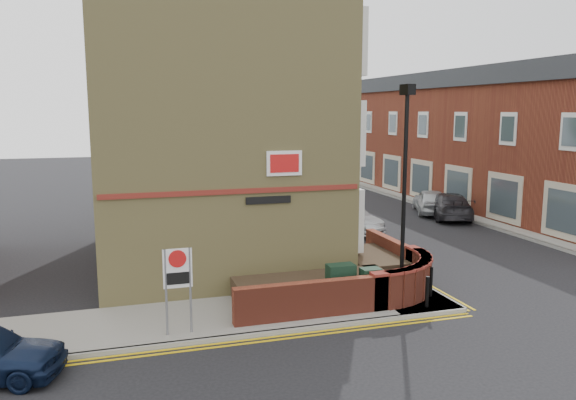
# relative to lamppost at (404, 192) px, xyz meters

# --- Properties ---
(ground) EXTENTS (120.00, 120.00, 0.00)m
(ground) POSITION_rel_lamppost_xyz_m (-1.60, -1.20, -3.34)
(ground) COLOR black
(ground) RESTS_ON ground
(pavement_corner) EXTENTS (13.00, 3.00, 0.12)m
(pavement_corner) POSITION_rel_lamppost_xyz_m (-5.10, 0.30, -3.28)
(pavement_corner) COLOR gray
(pavement_corner) RESTS_ON ground
(pavement_main) EXTENTS (2.00, 32.00, 0.12)m
(pavement_main) POSITION_rel_lamppost_xyz_m (0.40, 14.80, -3.28)
(pavement_main) COLOR gray
(pavement_main) RESTS_ON ground
(pavement_far) EXTENTS (4.00, 40.00, 0.12)m
(pavement_far) POSITION_rel_lamppost_xyz_m (11.40, 11.80, -3.28)
(pavement_far) COLOR gray
(pavement_far) RESTS_ON ground
(kerb_side) EXTENTS (13.00, 0.15, 0.12)m
(kerb_side) POSITION_rel_lamppost_xyz_m (-5.10, -1.20, -3.28)
(kerb_side) COLOR gray
(kerb_side) RESTS_ON ground
(kerb_main_near) EXTENTS (0.15, 32.00, 0.12)m
(kerb_main_near) POSITION_rel_lamppost_xyz_m (1.40, 14.80, -3.28)
(kerb_main_near) COLOR gray
(kerb_main_near) RESTS_ON ground
(kerb_main_far) EXTENTS (0.15, 40.00, 0.12)m
(kerb_main_far) POSITION_rel_lamppost_xyz_m (9.40, 11.80, -3.28)
(kerb_main_far) COLOR gray
(kerb_main_far) RESTS_ON ground
(yellow_lines_side) EXTENTS (13.00, 0.28, 0.01)m
(yellow_lines_side) POSITION_rel_lamppost_xyz_m (-5.10, -1.45, -3.34)
(yellow_lines_side) COLOR gold
(yellow_lines_side) RESTS_ON ground
(yellow_lines_main) EXTENTS (0.28, 32.00, 0.01)m
(yellow_lines_main) POSITION_rel_lamppost_xyz_m (1.65, 14.80, -3.34)
(yellow_lines_main) COLOR gold
(yellow_lines_main) RESTS_ON ground
(corner_building) EXTENTS (8.95, 10.40, 13.60)m
(corner_building) POSITION_rel_lamppost_xyz_m (-4.44, 6.80, 2.88)
(corner_building) COLOR tan
(corner_building) RESTS_ON ground
(garden_wall) EXTENTS (6.80, 6.00, 1.20)m
(garden_wall) POSITION_rel_lamppost_xyz_m (-1.60, 1.30, -3.34)
(garden_wall) COLOR maroon
(garden_wall) RESTS_ON ground
(lamppost) EXTENTS (0.25, 0.50, 6.30)m
(lamppost) POSITION_rel_lamppost_xyz_m (0.00, 0.00, 0.00)
(lamppost) COLOR black
(lamppost) RESTS_ON pavement_corner
(utility_cabinet_large) EXTENTS (0.80, 0.45, 1.20)m
(utility_cabinet_large) POSITION_rel_lamppost_xyz_m (-1.90, 0.10, -2.62)
(utility_cabinet_large) COLOR black
(utility_cabinet_large) RESTS_ON pavement_corner
(utility_cabinet_small) EXTENTS (0.55, 0.40, 1.10)m
(utility_cabinet_small) POSITION_rel_lamppost_xyz_m (-1.10, -0.20, -2.67)
(utility_cabinet_small) COLOR black
(utility_cabinet_small) RESTS_ON pavement_corner
(bollard_near) EXTENTS (0.11, 0.11, 0.90)m
(bollard_near) POSITION_rel_lamppost_xyz_m (0.40, -0.80, -2.77)
(bollard_near) COLOR black
(bollard_near) RESTS_ON pavement_corner
(bollard_far) EXTENTS (0.11, 0.11, 0.90)m
(bollard_far) POSITION_rel_lamppost_xyz_m (1.00, -0.00, -2.77)
(bollard_far) COLOR black
(bollard_far) RESTS_ON pavement_corner
(zone_sign) EXTENTS (0.72, 0.07, 2.20)m
(zone_sign) POSITION_rel_lamppost_xyz_m (-6.60, -0.70, -1.70)
(zone_sign) COLOR slate
(zone_sign) RESTS_ON pavement_corner
(far_terrace) EXTENTS (5.40, 30.40, 8.00)m
(far_terrace) POSITION_rel_lamppost_xyz_m (12.90, 15.80, 0.70)
(far_terrace) COLOR maroon
(far_terrace) RESTS_ON ground
(far_terrace_cream) EXTENTS (5.40, 12.40, 8.00)m
(far_terrace_cream) POSITION_rel_lamppost_xyz_m (12.90, 36.80, 0.71)
(far_terrace_cream) COLOR beige
(far_terrace_cream) RESTS_ON ground
(tree_near) EXTENTS (3.64, 3.65, 6.70)m
(tree_near) POSITION_rel_lamppost_xyz_m (0.40, 12.85, 1.36)
(tree_near) COLOR #382B1E
(tree_near) RESTS_ON pavement_main
(tree_mid) EXTENTS (4.03, 4.03, 7.42)m
(tree_mid) POSITION_rel_lamppost_xyz_m (0.40, 20.85, 1.85)
(tree_mid) COLOR #382B1E
(tree_mid) RESTS_ON pavement_main
(tree_far) EXTENTS (3.81, 3.81, 7.00)m
(tree_far) POSITION_rel_lamppost_xyz_m (0.40, 28.85, 1.57)
(tree_far) COLOR #382B1E
(tree_far) RESTS_ON pavement_main
(traffic_light_assembly) EXTENTS (0.20, 0.16, 4.20)m
(traffic_light_assembly) POSITION_rel_lamppost_xyz_m (0.80, 23.80, -0.56)
(traffic_light_assembly) COLOR black
(traffic_light_assembly) RESTS_ON pavement_main
(silver_car_near) EXTENTS (2.45, 4.08, 1.27)m
(silver_car_near) POSITION_rel_lamppost_xyz_m (2.34, 9.61, -2.71)
(silver_car_near) COLOR gray
(silver_car_near) RESTS_ON ground
(red_car_main) EXTENTS (2.59, 4.53, 1.19)m
(red_car_main) POSITION_rel_lamppost_xyz_m (3.31, 16.11, -2.75)
(red_car_main) COLOR maroon
(red_car_main) RESTS_ON ground
(grey_car_far) EXTENTS (3.44, 5.05, 1.36)m
(grey_car_far) POSITION_rel_lamppost_xyz_m (8.90, 11.35, -2.66)
(grey_car_far) COLOR #28272B
(grey_car_far) RESTS_ON ground
(silver_car_far) EXTENTS (3.06, 4.37, 1.38)m
(silver_car_far) POSITION_rel_lamppost_xyz_m (8.71, 12.80, -2.65)
(silver_car_far) COLOR #B1B5B9
(silver_car_far) RESTS_ON ground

